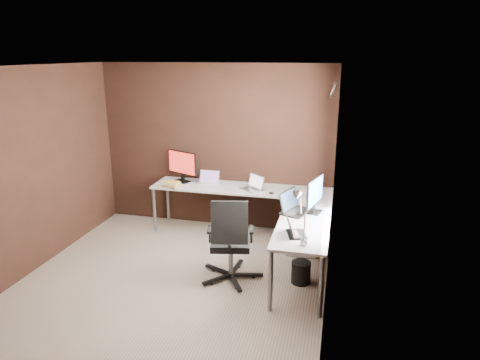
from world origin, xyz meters
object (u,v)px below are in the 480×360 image
office_chair (231,256)px  book_stack (172,184)px  laptop_black_big (294,207)px  laptop_black_small (294,231)px  drawer_pedestal (303,229)px  wastebasket (301,272)px  desk_lamp (299,211)px  laptop_white (208,182)px  monitor_left (182,165)px  laptop_silver (253,186)px  monitor_right (315,193)px

office_chair → book_stack: bearing=123.6°
laptop_black_big → laptop_black_small: laptop_black_big is taller
laptop_black_small → office_chair: 0.90m
drawer_pedestal → wastebasket: bearing=-85.6°
laptop_black_big → desk_lamp: (0.15, -0.88, 0.29)m
drawer_pedestal → laptop_white: size_ratio=1.91×
monitor_left → wastebasket: (1.97, -1.34, -0.86)m
drawer_pedestal → book_stack: bearing=175.6°
laptop_black_small → book_stack: laptop_black_small is taller
drawer_pedestal → monitor_left: bearing=167.0°
laptop_white → book_stack: laptop_white is taller
office_chair → laptop_silver: bearing=77.8°
laptop_silver → office_chair: size_ratio=0.36×
laptop_black_big → monitor_right: bearing=-61.5°
drawer_pedestal → desk_lamp: bearing=-87.5°
monitor_left → laptop_silver: (1.14, -0.13, -0.22)m
monitor_right → laptop_silver: bearing=65.7°
laptop_silver → laptop_black_small: (0.76, -1.49, -0.00)m
laptop_black_big → monitor_left: bearing=84.9°
laptop_black_big → drawer_pedestal: bearing=10.8°
laptop_black_small → monitor_right: bearing=-28.9°
wastebasket → laptop_black_big: bearing=110.6°
laptop_silver → laptop_black_small: size_ratio=1.19×
laptop_white → laptop_black_big: (1.38, -0.85, 0.01)m
monitor_left → laptop_silver: bearing=16.5°
laptop_white → laptop_black_big: bearing=-28.7°
monitor_right → desk_lamp: size_ratio=0.96×
laptop_black_big → office_chair: office_chair is taller
monitor_right → desk_lamp: 0.92m
drawer_pedestal → desk_lamp: desk_lamp is taller
monitor_right → wastebasket: (-0.09, -0.46, -0.85)m
book_stack → drawer_pedestal: bearing=-4.4°
laptop_white → book_stack: size_ratio=1.15×
laptop_black_big → laptop_silver: bearing=62.5°
laptop_black_big → desk_lamp: bearing=-148.7°
drawer_pedestal → office_chair: size_ratio=0.57×
laptop_white → desk_lamp: desk_lamp is taller
monitor_left → wastebasket: bearing=-11.0°
laptop_black_big → laptop_black_small: bearing=-151.4°
monitor_right → desk_lamp: (-0.10, -0.91, 0.09)m
monitor_left → laptop_white: (0.43, -0.06, -0.22)m
laptop_black_big → wastebasket: 0.80m
laptop_black_small → wastebasket: laptop_black_small is taller
book_stack → desk_lamp: bearing=-36.6°
laptop_black_small → book_stack: bearing=39.5°
desk_lamp → office_chair: 1.17m
laptop_white → desk_lamp: 2.32m
desk_lamp → wastebasket: desk_lamp is taller
drawer_pedestal → wastebasket: size_ratio=2.26×
desk_lamp → office_chair: size_ratio=0.53×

